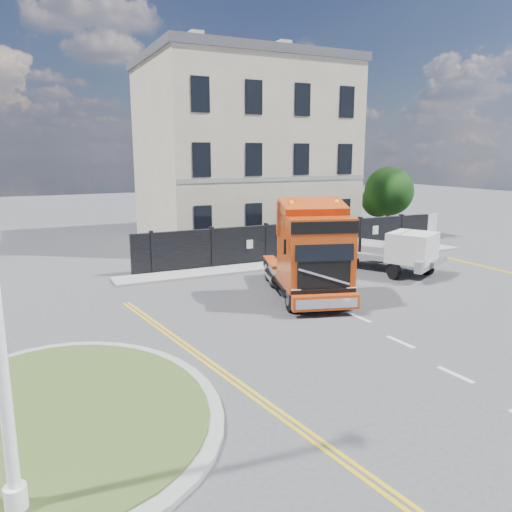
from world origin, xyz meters
TOP-DOWN VIEW (x-y plane):
  - ground at (0.00, 0.00)m, footprint 120.00×120.00m
  - traffic_island at (-7.00, -3.00)m, footprint 6.80×6.80m
  - hoarding_fence at (6.55, 9.00)m, footprint 18.80×0.25m
  - georgian_building at (6.00, 16.50)m, footprint 12.30×10.30m
  - tree at (14.38, 12.10)m, footprint 3.20×3.20m
  - pavement_far at (6.00, 8.10)m, footprint 20.00×1.60m
  - truck at (2.55, 2.28)m, footprint 4.13×6.82m
  - flatbed_pickup at (8.69, 3.97)m, footprint 4.10×5.52m

SIDE VIEW (x-z plane):
  - ground at x=0.00m, z-range 0.00..0.00m
  - pavement_far at x=6.00m, z-range 0.00..0.12m
  - traffic_island at x=-7.00m, z-range 0.00..0.16m
  - hoarding_fence at x=6.55m, z-range 0.00..2.00m
  - flatbed_pickup at x=8.69m, z-range 0.08..2.16m
  - truck at x=2.55m, z-range -0.20..3.64m
  - tree at x=14.38m, z-range 0.65..5.45m
  - georgian_building at x=6.00m, z-range -0.63..12.17m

